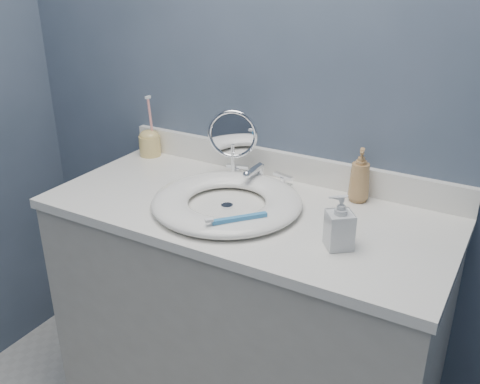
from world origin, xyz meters
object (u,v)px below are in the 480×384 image
Objects in this scene: soap_bottle_amber at (360,175)px; makeup_mirror at (233,143)px; soap_bottle_clear at (340,222)px; toothbrush_holder at (150,142)px.

makeup_mirror is at bearing 173.82° from soap_bottle_amber.
soap_bottle_clear is 0.90m from toothbrush_holder.
makeup_mirror reaches higher than soap_bottle_amber.
soap_bottle_amber reaches higher than soap_bottle_clear.
makeup_mirror is at bearing -7.91° from toothbrush_holder.
makeup_mirror is 0.53m from soap_bottle_clear.
toothbrush_holder is at bearing 166.38° from soap_bottle_amber.
makeup_mirror is 1.45× the size of soap_bottle_amber.
soap_bottle_amber is at bearing -0.07° from toothbrush_holder.
toothbrush_holder is at bearing -148.08° from soap_bottle_clear.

